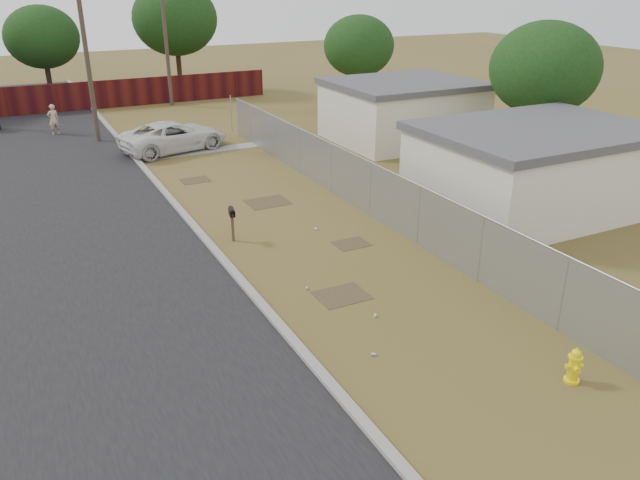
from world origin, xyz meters
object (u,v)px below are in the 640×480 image
mailbox (232,215)px  pedestrian (53,119)px  pickup_truck (174,136)px  fire_hydrant (574,366)px

mailbox → pedestrian: size_ratio=0.70×
mailbox → pedestrian: bearing=101.2°
pickup_truck → fire_hydrant: bearing=172.9°
mailbox → pickup_truck: (1.28, 12.26, -0.18)m
fire_hydrant → pedestrian: 30.37m
fire_hydrant → pedestrian: (-7.63, 29.39, 0.43)m
pickup_truck → pedestrian: pedestrian is taller
pickup_truck → pedestrian: size_ratio=3.21×
mailbox → pickup_truck: pickup_truck is taller
fire_hydrant → pickup_truck: (-2.64, 22.97, 0.34)m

